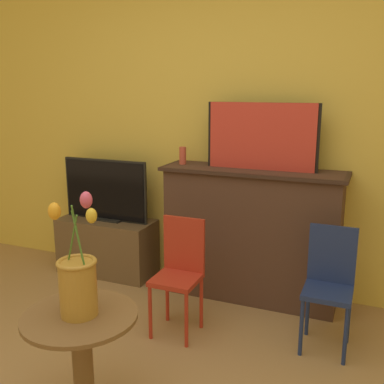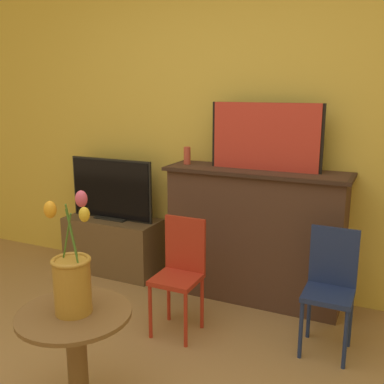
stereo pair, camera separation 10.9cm
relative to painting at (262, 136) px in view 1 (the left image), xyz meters
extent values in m
cube|color=#EAC651|center=(-0.28, 0.20, 0.13)|extent=(8.00, 0.06, 2.70)
cube|color=#4C3328|center=(-0.05, -0.01, -0.73)|extent=(1.26, 0.35, 0.98)
cube|color=#35231C|center=(-0.05, -0.02, -0.25)|extent=(1.32, 0.39, 0.02)
cube|color=black|center=(0.00, 0.01, 0.00)|extent=(0.79, 0.02, 0.47)
cube|color=red|center=(0.00, -0.01, 0.00)|extent=(0.75, 0.02, 0.47)
cylinder|color=#CC4C3D|center=(-0.60, -0.01, -0.17)|extent=(0.05, 0.05, 0.13)
cube|color=brown|center=(-1.30, -0.03, -0.98)|extent=(0.82, 0.36, 0.47)
cube|color=black|center=(-1.30, -0.03, -0.74)|extent=(0.29, 0.12, 0.02)
cube|color=black|center=(-1.30, -0.02, -0.49)|extent=(0.76, 0.02, 0.51)
cube|color=black|center=(-1.30, -0.03, -0.49)|extent=(0.73, 0.02, 0.48)
cylinder|color=#B22D1E|center=(-0.47, -0.83, -1.04)|extent=(0.02, 0.02, 0.36)
cylinder|color=#B22D1E|center=(-0.22, -0.83, -1.04)|extent=(0.02, 0.02, 0.36)
cylinder|color=#B22D1E|center=(-0.47, -0.58, -1.04)|extent=(0.02, 0.02, 0.36)
cylinder|color=#B22D1E|center=(-0.22, -0.58, -1.04)|extent=(0.02, 0.02, 0.36)
cube|color=#B22D1E|center=(-0.34, -0.70, -0.85)|extent=(0.28, 0.28, 0.03)
cube|color=#B22D1E|center=(-0.34, -0.57, -0.65)|extent=(0.28, 0.02, 0.36)
cylinder|color=navy|center=(0.44, -0.65, -1.04)|extent=(0.02, 0.02, 0.36)
cylinder|color=navy|center=(0.68, -0.65, -1.04)|extent=(0.02, 0.02, 0.36)
cylinder|color=navy|center=(0.44, -0.40, -1.04)|extent=(0.02, 0.02, 0.36)
cylinder|color=navy|center=(0.68, -0.40, -1.04)|extent=(0.02, 0.02, 0.36)
cube|color=navy|center=(0.56, -0.52, -0.85)|extent=(0.28, 0.28, 0.03)
cube|color=navy|center=(0.56, -0.39, -0.65)|extent=(0.28, 0.02, 0.36)
cylinder|color=brown|center=(-0.42, -1.59, -0.95)|extent=(0.09, 0.09, 0.54)
cylinder|color=brown|center=(-0.42, -1.59, -0.67)|extent=(0.52, 0.52, 0.02)
cylinder|color=#B78433|center=(-0.42, -1.59, -0.54)|extent=(0.17, 0.17, 0.25)
torus|color=#B78433|center=(-0.42, -1.59, -0.41)|extent=(0.18, 0.18, 0.02)
cylinder|color=#477A2D|center=(-0.44, -1.58, -0.34)|extent=(0.11, 0.03, 0.30)
ellipsoid|color=orange|center=(-0.54, -1.55, -0.20)|extent=(0.06, 0.06, 0.08)
cylinder|color=#477A2D|center=(-0.42, -1.56, -0.32)|extent=(0.02, 0.09, 0.34)
ellipsoid|color=#E0517A|center=(-0.43, -1.48, -0.16)|extent=(0.06, 0.06, 0.08)
cylinder|color=#477A2D|center=(-0.39, -1.59, -0.33)|extent=(0.09, 0.02, 0.32)
ellipsoid|color=gold|center=(-0.31, -1.61, -0.18)|extent=(0.05, 0.05, 0.06)
camera|label=1|loc=(0.76, -3.09, 0.34)|focal=42.00mm
camera|label=2|loc=(0.86, -3.05, 0.34)|focal=42.00mm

